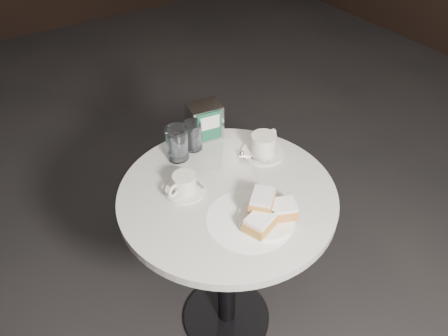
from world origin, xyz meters
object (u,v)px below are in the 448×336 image
cafe_table (227,233)px  water_glass_left (177,144)px  water_glass_right (193,136)px  napkin_dispenser (205,121)px  coffee_cup_left (184,185)px  coffee_cup_right (263,146)px  beignet_plate (267,213)px

cafe_table → water_glass_left: 0.35m
water_glass_left → cafe_table: bearing=-79.0°
water_glass_right → napkin_dispenser: napkin_dispenser is taller
water_glass_right → coffee_cup_left: bearing=-126.8°
cafe_table → water_glass_left: size_ratio=6.13×
cafe_table → coffee_cup_right: coffee_cup_right is taller
cafe_table → napkin_dispenser: napkin_dispenser is taller
cafe_table → water_glass_left: water_glass_left is taller
coffee_cup_left → napkin_dispenser: 0.31m
water_glass_left → napkin_dispenser: (0.14, 0.06, 0.01)m
coffee_cup_right → water_glass_left: size_ratio=1.61×
beignet_plate → coffee_cup_right: bearing=55.0°
cafe_table → napkin_dispenser: size_ratio=5.58×
coffee_cup_left → coffee_cup_right: coffee_cup_right is taller
cafe_table → coffee_cup_left: coffee_cup_left is taller
coffee_cup_right → water_glass_right: (-0.19, 0.16, 0.02)m
coffee_cup_left → water_glass_left: (0.07, 0.17, 0.03)m
coffee_cup_left → coffee_cup_right: 0.33m
coffee_cup_left → water_glass_right: bearing=35.1°
water_glass_right → beignet_plate: bearing=-89.4°
beignet_plate → water_glass_right: (-0.00, 0.43, 0.02)m
coffee_cup_right → water_glass_right: water_glass_right is taller
water_glass_left → napkin_dispenser: 0.15m
cafe_table → beignet_plate: bearing=-80.1°
cafe_table → beignet_plate: 0.28m
beignet_plate → water_glass_left: water_glass_left is taller
cafe_table → coffee_cup_right: size_ratio=3.81×
napkin_dispenser → water_glass_right: bearing=-144.4°
coffee_cup_right → napkin_dispenser: napkin_dispenser is taller
beignet_plate → coffee_cup_right: (0.18, 0.26, 0.00)m
coffee_cup_left → beignet_plate: bearing=-77.5°
beignet_plate → water_glass_left: size_ratio=1.56×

